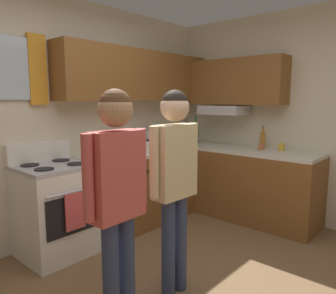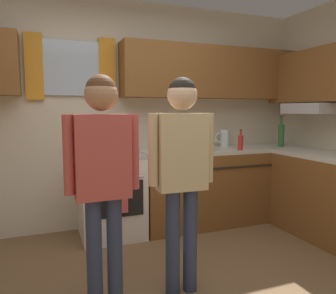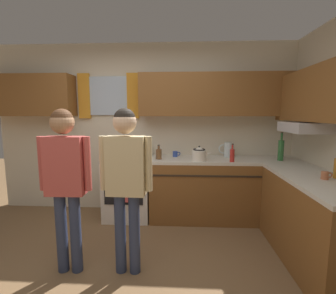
% 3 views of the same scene
% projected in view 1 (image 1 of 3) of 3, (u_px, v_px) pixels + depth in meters
% --- Properties ---
extents(back_wall_unit, '(4.60, 0.42, 2.60)m').
position_uv_depth(back_wall_unit, '(55.00, 102.00, 3.38)').
color(back_wall_unit, beige).
rests_on(back_wall_unit, ground).
extents(right_wall_unit, '(0.52, 4.05, 2.60)m').
position_uv_depth(right_wall_unit, '(302.00, 110.00, 3.93)').
color(right_wall_unit, beige).
rests_on(right_wall_unit, ground).
extents(kitchen_counter_run, '(2.12, 2.11, 0.90)m').
position_uv_depth(kitchen_counter_run, '(196.00, 184.00, 4.17)').
color(kitchen_counter_run, brown).
rests_on(kitchen_counter_run, ground).
extents(stove_oven, '(0.65, 0.67, 1.10)m').
position_uv_depth(stove_oven, '(55.00, 208.00, 3.19)').
color(stove_oven, silver).
rests_on(stove_oven, ground).
extents(bottle_squat_brown, '(0.08, 0.08, 0.21)m').
position_uv_depth(bottle_squat_brown, '(98.00, 152.00, 3.40)').
color(bottle_squat_brown, brown).
rests_on(bottle_squat_brown, kitchen_counter_run).
extents(bottle_oil_amber, '(0.06, 0.06, 0.29)m').
position_uv_depth(bottle_oil_amber, '(263.00, 140.00, 4.17)').
color(bottle_oil_amber, '#B27223').
rests_on(bottle_oil_amber, kitchen_counter_run).
extents(bottle_sauce_red, '(0.06, 0.06, 0.25)m').
position_uv_depth(bottle_sauce_red, '(171.00, 142.00, 4.04)').
color(bottle_sauce_red, red).
rests_on(bottle_sauce_red, kitchen_counter_run).
extents(bottle_wine_green, '(0.08, 0.08, 0.39)m').
position_uv_depth(bottle_wine_green, '(196.00, 133.00, 4.63)').
color(bottle_wine_green, '#2D6633').
rests_on(bottle_wine_green, kitchen_counter_run).
extents(mug_cobalt_blue, '(0.11, 0.07, 0.08)m').
position_uv_depth(mug_cobalt_blue, '(104.00, 151.00, 3.71)').
color(mug_cobalt_blue, '#2D479E').
rests_on(mug_cobalt_blue, kitchen_counter_run).
extents(cup_terracotta, '(0.11, 0.07, 0.08)m').
position_uv_depth(cup_terracotta, '(261.00, 147.00, 4.05)').
color(cup_terracotta, '#B76642').
rests_on(cup_terracotta, kitchen_counter_run).
extents(mug_mustard_yellow, '(0.12, 0.08, 0.09)m').
position_uv_depth(mug_mustard_yellow, '(282.00, 147.00, 3.99)').
color(mug_mustard_yellow, gold).
rests_on(mug_mustard_yellow, kitchen_counter_run).
extents(stovetop_kettle, '(0.27, 0.20, 0.21)m').
position_uv_depth(stovetop_kettle, '(143.00, 145.00, 3.76)').
color(stovetop_kettle, silver).
rests_on(stovetop_kettle, kitchen_counter_run).
extents(water_pitcher, '(0.19, 0.11, 0.22)m').
position_uv_depth(water_pitcher, '(150.00, 139.00, 4.28)').
color(water_pitcher, silver).
rests_on(water_pitcher, kitchen_counter_run).
extents(adult_left, '(0.50, 0.21, 1.59)m').
position_uv_depth(adult_left, '(117.00, 185.00, 2.02)').
color(adult_left, '#2D3856').
rests_on(adult_left, ground).
extents(adult_in_plaid, '(0.50, 0.22, 1.59)m').
position_uv_depth(adult_in_plaid, '(175.00, 169.00, 2.45)').
color(adult_in_plaid, '#2D3856').
rests_on(adult_in_plaid, ground).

